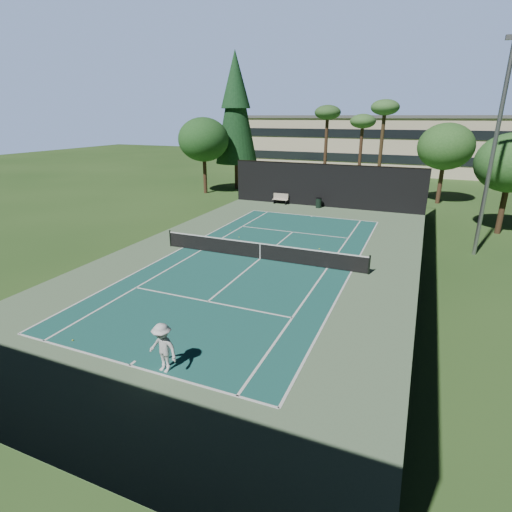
# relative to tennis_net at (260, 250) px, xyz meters

# --- Properties ---
(ground) EXTENTS (160.00, 160.00, 0.00)m
(ground) POSITION_rel_tennis_net_xyz_m (0.00, 0.00, -0.56)
(ground) COLOR #2D521E
(ground) RESTS_ON ground
(apron_slab) EXTENTS (18.00, 32.00, 0.01)m
(apron_slab) POSITION_rel_tennis_net_xyz_m (0.00, 0.00, -0.55)
(apron_slab) COLOR #5E7D57
(apron_slab) RESTS_ON ground
(court_surface) EXTENTS (10.97, 23.77, 0.01)m
(court_surface) POSITION_rel_tennis_net_xyz_m (0.00, 0.00, -0.55)
(court_surface) COLOR #1C5A52
(court_surface) RESTS_ON ground
(court_lines) EXTENTS (11.07, 23.87, 0.01)m
(court_lines) POSITION_rel_tennis_net_xyz_m (0.00, 0.00, -0.54)
(court_lines) COLOR white
(court_lines) RESTS_ON ground
(tennis_net) EXTENTS (12.90, 0.10, 1.10)m
(tennis_net) POSITION_rel_tennis_net_xyz_m (0.00, 0.00, 0.00)
(tennis_net) COLOR black
(tennis_net) RESTS_ON ground
(fence) EXTENTS (18.04, 32.05, 4.03)m
(fence) POSITION_rel_tennis_net_xyz_m (0.00, 0.06, 1.45)
(fence) COLOR black
(fence) RESTS_ON ground
(player) EXTENTS (1.24, 0.83, 1.78)m
(player) POSITION_rel_tennis_net_xyz_m (1.27, -11.63, 0.33)
(player) COLOR silver
(player) RESTS_ON ground
(tennis_ball_a) EXTENTS (0.07, 0.07, 0.07)m
(tennis_ball_a) POSITION_rel_tennis_net_xyz_m (-3.09, -11.43, -0.52)
(tennis_ball_a) COLOR gold
(tennis_ball_a) RESTS_ON ground
(tennis_ball_b) EXTENTS (0.07, 0.07, 0.07)m
(tennis_ball_b) POSITION_rel_tennis_net_xyz_m (-3.10, 3.61, -0.52)
(tennis_ball_b) COLOR #BAD22F
(tennis_ball_b) RESTS_ON ground
(tennis_ball_c) EXTENTS (0.07, 0.07, 0.07)m
(tennis_ball_c) POSITION_rel_tennis_net_xyz_m (2.85, 3.22, -0.52)
(tennis_ball_c) COLOR #E7F537
(tennis_ball_c) RESTS_ON ground
(tennis_ball_d) EXTENTS (0.06, 0.06, 0.06)m
(tennis_ball_d) POSITION_rel_tennis_net_xyz_m (-4.48, 5.01, -0.53)
(tennis_ball_d) COLOR #BAD931
(tennis_ball_d) RESTS_ON ground
(park_bench) EXTENTS (1.50, 0.45, 1.02)m
(park_bench) POSITION_rel_tennis_net_xyz_m (-4.25, 15.65, -0.01)
(park_bench) COLOR beige
(park_bench) RESTS_ON ground
(trash_bin) EXTENTS (0.56, 0.56, 0.95)m
(trash_bin) POSITION_rel_tennis_net_xyz_m (-0.36, 15.38, -0.08)
(trash_bin) COLOR black
(trash_bin) RESTS_ON ground
(pine_tree) EXTENTS (4.80, 4.80, 15.00)m
(pine_tree) POSITION_rel_tennis_net_xyz_m (-12.00, 22.00, 9.00)
(pine_tree) COLOR #402A1B
(pine_tree) RESTS_ON ground
(palm_a) EXTENTS (2.80, 2.80, 9.32)m
(palm_a) POSITION_rel_tennis_net_xyz_m (-2.00, 24.00, 7.63)
(palm_a) COLOR #48301F
(palm_a) RESTS_ON ground
(palm_b) EXTENTS (2.80, 2.80, 8.42)m
(palm_b) POSITION_rel_tennis_net_xyz_m (1.50, 26.00, 6.80)
(palm_b) COLOR #4A301F
(palm_b) RESTS_ON ground
(palm_c) EXTENTS (2.80, 2.80, 9.77)m
(palm_c) POSITION_rel_tennis_net_xyz_m (4.00, 23.00, 8.05)
(palm_c) COLOR #47331E
(palm_c) RESTS_ON ground
(decid_tree_a) EXTENTS (5.12, 5.12, 7.62)m
(decid_tree_a) POSITION_rel_tennis_net_xyz_m (10.00, 22.00, 4.86)
(decid_tree_a) COLOR #4F3221
(decid_tree_a) RESTS_ON ground
(decid_tree_b) EXTENTS (4.80, 4.80, 7.14)m
(decid_tree_b) POSITION_rel_tennis_net_xyz_m (14.00, 12.00, 4.52)
(decid_tree_b) COLOR #4A321F
(decid_tree_b) RESTS_ON ground
(decid_tree_c) EXTENTS (5.44, 5.44, 8.09)m
(decid_tree_c) POSITION_rel_tennis_net_xyz_m (-14.00, 18.00, 5.21)
(decid_tree_c) COLOR #4D3121
(decid_tree_c) RESTS_ON ground
(campus_building) EXTENTS (40.50, 12.50, 8.30)m
(campus_building) POSITION_rel_tennis_net_xyz_m (0.00, 45.98, 3.65)
(campus_building) COLOR beige
(campus_building) RESTS_ON ground
(light_pole) EXTENTS (0.90, 0.25, 12.22)m
(light_pole) POSITION_rel_tennis_net_xyz_m (12.00, 6.00, 5.90)
(light_pole) COLOR #92949A
(light_pole) RESTS_ON ground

